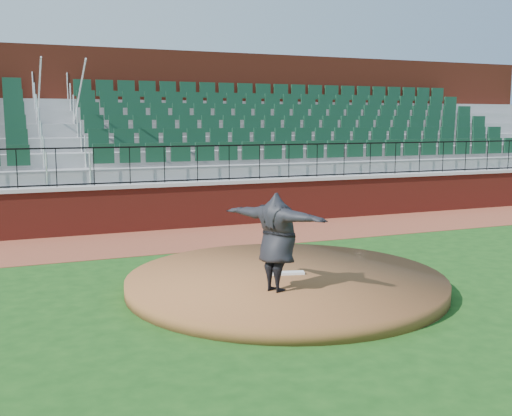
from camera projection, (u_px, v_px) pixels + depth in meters
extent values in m
plane|color=#174112|center=(288.00, 291.00, 10.86)|extent=(90.00, 90.00, 0.00)
cube|color=brown|center=(199.00, 238.00, 15.80)|extent=(34.00, 3.20, 0.01)
cube|color=maroon|center=(182.00, 207.00, 17.18)|extent=(34.00, 0.35, 1.20)
cube|color=#B7B7B7|center=(181.00, 184.00, 17.09)|extent=(34.00, 0.45, 0.10)
cube|color=maroon|center=(140.00, 128.00, 21.93)|extent=(34.00, 0.50, 5.50)
cylinder|color=brown|center=(286.00, 282.00, 11.01)|extent=(5.71, 5.71, 0.25)
cube|color=silver|center=(286.00, 273.00, 11.06)|extent=(0.68, 0.34, 0.04)
imported|color=black|center=(277.00, 242.00, 9.89)|extent=(1.44, 2.00, 1.62)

